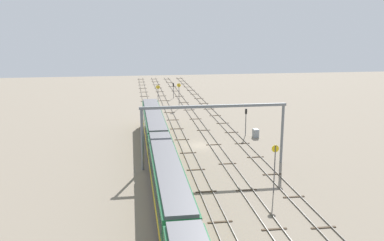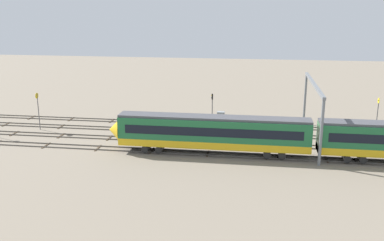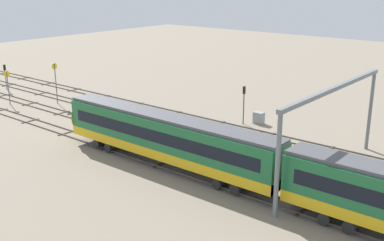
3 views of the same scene
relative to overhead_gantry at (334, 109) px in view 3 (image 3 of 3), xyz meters
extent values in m
plane|color=gray|center=(9.79, 0.27, -6.32)|extent=(191.93, 191.93, 0.00)
cube|color=#59544C|center=(9.79, -7.33, -6.24)|extent=(175.93, 0.07, 0.16)
cube|color=#59544C|center=(9.79, -5.90, -6.24)|extent=(175.93, 0.07, 0.16)
cube|color=#473828|center=(2.75, -6.62, -6.28)|extent=(0.24, 2.40, 0.08)
cube|color=#473828|center=(9.79, -6.62, -6.28)|extent=(0.24, 2.40, 0.08)
cube|color=#473828|center=(16.83, -6.62, -6.28)|extent=(0.24, 2.40, 0.08)
cube|color=#473828|center=(23.87, -6.62, -6.28)|extent=(0.24, 2.40, 0.08)
cube|color=#473828|center=(30.90, -6.62, -6.28)|extent=(0.24, 2.40, 0.08)
cube|color=#473828|center=(37.94, -6.62, -6.28)|extent=(0.24, 2.40, 0.08)
cube|color=#473828|center=(44.98, -6.62, -6.28)|extent=(0.24, 2.40, 0.08)
cube|color=#473828|center=(52.01, -6.62, -6.28)|extent=(0.24, 2.40, 0.08)
cube|color=#473828|center=(59.05, -6.62, -6.28)|extent=(0.24, 2.40, 0.08)
cube|color=#473828|center=(66.09, -6.62, -6.28)|extent=(0.24, 2.40, 0.08)
cube|color=#59544C|center=(9.79, -2.74, -6.24)|extent=(175.93, 0.07, 0.16)
cube|color=#59544C|center=(9.79, -1.31, -6.24)|extent=(175.93, 0.07, 0.16)
cube|color=#473828|center=(0.53, -2.02, -6.28)|extent=(0.24, 2.40, 0.08)
cube|color=#473828|center=(9.79, -2.02, -6.28)|extent=(0.24, 2.40, 0.08)
cube|color=#473828|center=(19.05, -2.02, -6.28)|extent=(0.24, 2.40, 0.08)
cube|color=#473828|center=(28.31, -2.02, -6.28)|extent=(0.24, 2.40, 0.08)
cube|color=#473828|center=(37.57, -2.02, -6.28)|extent=(0.24, 2.40, 0.08)
cube|color=#473828|center=(46.83, -2.02, -6.28)|extent=(0.24, 2.40, 0.08)
cube|color=#473828|center=(56.09, -2.02, -6.28)|extent=(0.24, 2.40, 0.08)
cube|color=#59544C|center=(9.79, 1.85, -6.24)|extent=(175.93, 0.07, 0.16)
cube|color=#59544C|center=(9.79, 3.29, -6.24)|extent=(175.93, 0.07, 0.16)
cube|color=#473828|center=(-1.20, 2.57, -6.28)|extent=(0.24, 2.40, 0.08)
cube|color=#473828|center=(6.13, 2.57, -6.28)|extent=(0.24, 2.40, 0.08)
cube|color=#473828|center=(13.46, 2.57, -6.28)|extent=(0.24, 2.40, 0.08)
cube|color=#473828|center=(20.79, 2.57, -6.28)|extent=(0.24, 2.40, 0.08)
cube|color=#473828|center=(28.12, 2.57, -6.28)|extent=(0.24, 2.40, 0.08)
cube|color=#473828|center=(35.45, 2.57, -6.28)|extent=(0.24, 2.40, 0.08)
cube|color=#473828|center=(42.78, 2.57, -6.28)|extent=(0.24, 2.40, 0.08)
cube|color=#473828|center=(50.11, 2.57, -6.28)|extent=(0.24, 2.40, 0.08)
cube|color=#59544C|center=(9.79, 6.45, -6.24)|extent=(175.93, 0.07, 0.16)
cube|color=#59544C|center=(9.79, 7.88, -6.24)|extent=(175.93, 0.07, 0.16)
cube|color=#473828|center=(-1.20, 7.16, -6.28)|extent=(0.24, 2.40, 0.08)
cube|color=#473828|center=(6.13, 7.16, -6.28)|extent=(0.24, 2.40, 0.08)
cube|color=#473828|center=(13.46, 7.16, -6.28)|extent=(0.24, 2.40, 0.08)
cube|color=#473828|center=(20.79, 7.16, -6.28)|extent=(0.24, 2.40, 0.08)
cube|color=#473828|center=(28.12, 7.16, -6.28)|extent=(0.24, 2.40, 0.08)
cube|color=#473828|center=(35.45, 7.16, -6.28)|extent=(0.24, 2.40, 0.08)
cube|color=#1E6638|center=(12.83, 7.16, -3.46)|extent=(24.00, 2.90, 3.60)
cube|color=gold|center=(12.83, 7.16, -4.81)|extent=(24.00, 2.94, 0.90)
cube|color=#4C4C51|center=(12.83, 7.16, -1.51)|extent=(24.00, 2.50, 0.30)
cube|color=black|center=(12.83, 5.70, -3.02)|extent=(22.00, 0.04, 1.10)
cube|color=black|center=(12.83, 8.62, -3.02)|extent=(22.00, 0.04, 1.10)
cylinder|color=black|center=(4.25, 7.16, -5.71)|extent=(0.90, 2.70, 0.90)
cylinder|color=black|center=(6.05, 7.16, -5.71)|extent=(0.90, 2.70, 0.90)
cylinder|color=black|center=(19.61, 7.16, -5.71)|extent=(0.90, 2.70, 0.90)
cylinder|color=black|center=(21.41, 7.16, -5.71)|extent=(0.90, 2.70, 0.90)
cylinder|color=black|center=(-5.19, 7.16, -5.71)|extent=(0.90, 2.70, 0.90)
cylinder|color=black|center=(-3.39, 7.16, -5.71)|extent=(0.90, 2.70, 0.90)
cone|color=gold|center=(25.63, 7.16, -3.64)|extent=(1.60, 3.24, 3.24)
cylinder|color=slate|center=(0.00, -9.34, -2.35)|extent=(0.36, 0.36, 7.93)
cylinder|color=slate|center=(0.00, 9.34, -2.35)|extent=(0.36, 0.36, 7.93)
cube|color=slate|center=(0.00, 0.00, 1.79)|extent=(0.40, 19.28, 0.35)
cylinder|color=#4C4C51|center=(40.04, -0.07, -3.49)|extent=(0.12, 0.12, 5.66)
cylinder|color=yellow|center=(40.08, -0.07, -1.04)|extent=(0.05, 0.86, 0.86)
cube|color=black|center=(40.11, -0.07, -1.04)|extent=(0.02, 0.39, 0.12)
cylinder|color=#4C4C51|center=(44.85, 4.35, -3.99)|extent=(0.12, 0.12, 4.65)
cylinder|color=yellow|center=(44.89, 4.35, -2.07)|extent=(0.05, 0.88, 0.88)
cube|color=black|center=(44.92, 4.35, -2.07)|extent=(0.02, 0.40, 0.12)
cylinder|color=#4C4C51|center=(53.53, -0.19, -4.79)|extent=(0.14, 0.14, 3.04)
cube|color=black|center=(53.53, -0.19, -2.82)|extent=(0.20, 0.32, 0.90)
sphere|color=yellow|center=(53.64, -0.19, -2.62)|extent=(0.20, 0.20, 0.20)
sphere|color=#262626|center=(53.64, -0.19, -3.02)|extent=(0.20, 0.20, 0.20)
cylinder|color=#4C4C51|center=(14.56, -8.47, -4.44)|extent=(0.14, 0.14, 3.75)
cube|color=black|center=(14.56, -8.47, -2.11)|extent=(0.20, 0.32, 0.90)
sphere|color=yellow|center=(14.67, -8.47, -1.92)|extent=(0.20, 0.20, 0.20)
sphere|color=#262626|center=(14.67, -8.47, -2.31)|extent=(0.20, 0.20, 0.20)
cube|color=gray|center=(13.26, -9.87, -5.61)|extent=(1.21, 0.85, 1.41)
cube|color=#333333|center=(13.88, -9.87, -5.40)|extent=(0.02, 0.60, 0.24)
camera|label=1|loc=(-50.57, 10.42, 11.74)|focal=38.16mm
camera|label=2|loc=(7.68, 58.96, 11.96)|focal=40.36mm
camera|label=3|loc=(-15.18, 37.50, 10.70)|focal=44.24mm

